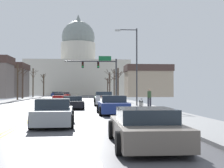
# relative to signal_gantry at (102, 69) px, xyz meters

# --- Properties ---
(ground) EXTENTS (20.00, 180.00, 0.20)m
(ground) POSITION_rel_signal_gantry_xyz_m (-5.38, -15.71, -4.89)
(ground) COLOR #48484D
(signal_gantry) EXTENTS (7.91, 0.41, 6.73)m
(signal_gantry) POSITION_rel_signal_gantry_xyz_m (0.00, 0.00, 0.00)
(signal_gantry) COLOR #28282D
(signal_gantry) RESTS_ON ground
(street_lamp_right) EXTENTS (2.30, 0.24, 7.80)m
(street_lamp_right) POSITION_rel_signal_gantry_xyz_m (2.52, -15.65, -0.15)
(street_lamp_right) COLOR #333338
(street_lamp_right) RESTS_ON ground
(capitol_building) EXTENTS (34.94, 19.57, 28.73)m
(capitol_building) POSITION_rel_signal_gantry_xyz_m (-5.38, 62.54, 4.02)
(capitol_building) COLOR beige
(capitol_building) RESTS_ON ground
(sedan_near_00) EXTENTS (1.99, 4.68, 1.30)m
(sedan_near_00) POSITION_rel_signal_gantry_xyz_m (-0.27, -4.99, -4.30)
(sedan_near_00) COLOR #1E7247
(sedan_near_00) RESTS_ON ground
(pickup_truck_near_01) EXTENTS (2.29, 5.27, 1.52)m
(pickup_truck_near_01) POSITION_rel_signal_gantry_xyz_m (-0.29, -11.91, -4.23)
(pickup_truck_near_01) COLOR silver
(pickup_truck_near_01) RESTS_ON ground
(sedan_near_02) EXTENTS (2.13, 4.47, 1.16)m
(sedan_near_02) POSITION_rel_signal_gantry_xyz_m (-3.45, -17.76, -4.37)
(sedan_near_02) COLOR black
(sedan_near_02) RESTS_ON ground
(sedan_near_03) EXTENTS (2.20, 4.50, 1.32)m
(sedan_near_03) POSITION_rel_signal_gantry_xyz_m (-0.36, -24.49, -4.31)
(sedan_near_03) COLOR navy
(sedan_near_03) RESTS_ON ground
(sedan_near_04) EXTENTS (2.06, 4.40, 1.30)m
(sedan_near_04) POSITION_rel_signal_gantry_xyz_m (-3.77, -31.23, -4.31)
(sedan_near_04) COLOR #9EA3A8
(sedan_near_04) RESTS_ON ground
(sedan_near_05) EXTENTS (2.09, 4.49, 1.15)m
(sedan_near_05) POSITION_rel_signal_gantry_xyz_m (-0.39, -36.74, -4.37)
(sedan_near_05) COLOR #6B6056
(sedan_near_05) RESTS_ON ground
(sedan_oncoming_00) EXTENTS (2.07, 4.52, 1.15)m
(sedan_oncoming_00) POSITION_rel_signal_gantry_xyz_m (-7.20, 9.06, -4.37)
(sedan_oncoming_00) COLOR #B71414
(sedan_oncoming_00) RESTS_ON ground
(sedan_oncoming_01) EXTENTS (2.20, 4.37, 1.26)m
(sedan_oncoming_01) POSITION_rel_signal_gantry_xyz_m (-7.04, 22.53, -4.32)
(sedan_oncoming_01) COLOR #B71414
(sedan_oncoming_01) RESTS_ON ground
(sedan_oncoming_02) EXTENTS (2.10, 4.51, 1.27)m
(sedan_oncoming_02) POSITION_rel_signal_gantry_xyz_m (-10.58, 35.38, -4.32)
(sedan_oncoming_02) COLOR navy
(sedan_oncoming_02) RESTS_ON ground
(sedan_oncoming_03) EXTENTS (2.07, 4.40, 1.20)m
(sedan_oncoming_03) POSITION_rel_signal_gantry_xyz_m (-10.62, 44.91, -4.35)
(sedan_oncoming_03) COLOR silver
(sedan_oncoming_03) RESTS_ON ground
(flank_building_02) EXTENTS (11.46, 10.10, 8.20)m
(flank_building_02) POSITION_rel_signal_gantry_xyz_m (-22.83, 30.53, -0.77)
(flank_building_02) COLOR slate
(flank_building_02) RESTS_ON ground
(flank_building_03) EXTENTS (11.57, 8.10, 8.02)m
(flank_building_03) POSITION_rel_signal_gantry_xyz_m (13.24, 30.43, -0.85)
(flank_building_03) COLOR tan
(flank_building_03) RESTS_ON ground
(bare_tree_00) EXTENTS (1.39, 1.51, 5.88)m
(bare_tree_00) POSITION_rel_signal_gantry_xyz_m (3.26, 15.09, -1.72)
(bare_tree_00) COLOR #423328
(bare_tree_00) RESTS_ON ground
(bare_tree_01) EXTENTS (1.68, 1.46, 6.28)m
(bare_tree_01) POSITION_rel_signal_gantry_xyz_m (-13.24, 3.53, -1.67)
(bare_tree_01) COLOR #4C3D2D
(bare_tree_01) RESTS_ON ground
(bare_tree_02) EXTENTS (2.32, 1.75, 6.10)m
(bare_tree_02) POSITION_rel_signal_gantry_xyz_m (2.71, 20.23, -1.74)
(bare_tree_02) COLOR #423328
(bare_tree_02) RESTS_ON ground
(bare_tree_03) EXTENTS (2.33, 1.40, 6.65)m
(bare_tree_03) POSITION_rel_signal_gantry_xyz_m (-14.27, 23.29, -1.28)
(bare_tree_03) COLOR brown
(bare_tree_03) RESTS_ON ground
(bare_tree_04) EXTENTS (2.09, 2.18, 5.49)m
(bare_tree_04) POSITION_rel_signal_gantry_xyz_m (3.62, 39.19, -1.99)
(bare_tree_04) COLOR #423328
(bare_tree_04) RESTS_ON ground
(bare_tree_05) EXTENTS (2.21, 1.41, 6.17)m
(bare_tree_05) POSITION_rel_signal_gantry_xyz_m (-14.14, 11.68, -1.79)
(bare_tree_05) COLOR #423328
(bare_tree_05) RESTS_ON ground
(bare_tree_06) EXTENTS (2.27, 2.22, 5.56)m
(bare_tree_06) POSITION_rel_signal_gantry_xyz_m (3.40, 8.81, -1.84)
(bare_tree_06) COLOR #423328
(bare_tree_06) RESTS_ON ground
(bare_tree_07) EXTENTS (1.53, 1.95, 6.09)m
(bare_tree_07) POSITION_rel_signal_gantry_xyz_m (-13.70, 35.79, -1.65)
(bare_tree_07) COLOR brown
(bare_tree_07) RESTS_ON ground
(pedestrian_00) EXTENTS (0.35, 0.34, 1.70)m
(pedestrian_00) POSITION_rel_signal_gantry_xyz_m (3.31, -19.46, -3.83)
(pedestrian_00) COLOR #33333D
(pedestrian_00) RESTS_ON ground
(bicycle_parked) EXTENTS (0.12, 1.77, 0.85)m
(bicycle_parked) POSITION_rel_signal_gantry_xyz_m (2.53, -19.65, -4.43)
(bicycle_parked) COLOR black
(bicycle_parked) RESTS_ON ground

